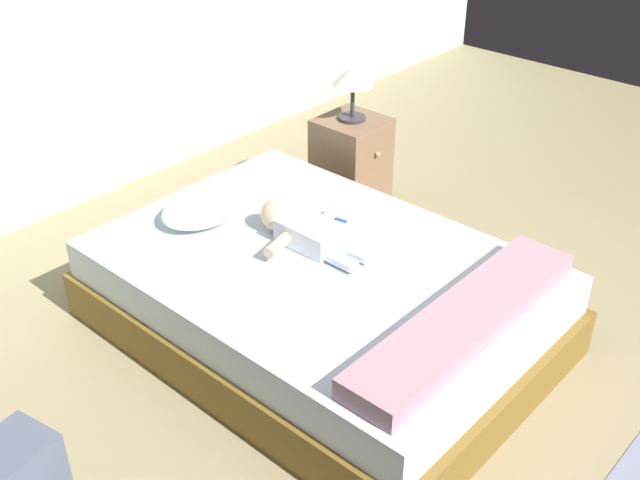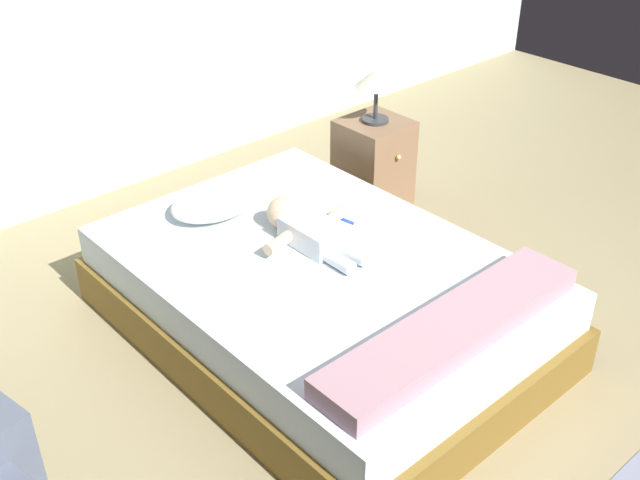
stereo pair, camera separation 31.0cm
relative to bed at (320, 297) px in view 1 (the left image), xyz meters
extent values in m
plane|color=#9B8C64|center=(0.26, -0.99, -0.20)|extent=(8.00, 8.00, 0.00)
cube|color=brown|center=(0.00, 0.00, -0.09)|extent=(1.43, 2.05, 0.23)
cube|color=white|center=(0.00, 0.00, 0.12)|extent=(1.37, 1.96, 0.19)
ellipsoid|color=white|center=(-0.10, 0.67, 0.27)|extent=(0.47, 0.34, 0.11)
cube|color=white|center=(0.06, 0.11, 0.27)|extent=(0.19, 0.30, 0.11)
sphere|color=beige|center=(0.06, 0.33, 0.29)|extent=(0.16, 0.16, 0.16)
cylinder|color=beige|center=(-0.11, 0.16, 0.27)|extent=(0.17, 0.09, 0.06)
cylinder|color=beige|center=(0.23, 0.16, 0.27)|extent=(0.17, 0.10, 0.06)
cylinder|color=white|center=(0.01, -0.11, 0.24)|extent=(0.06, 0.16, 0.06)
cylinder|color=white|center=(0.11, -0.11, 0.24)|extent=(0.06, 0.16, 0.06)
cube|color=blue|center=(0.31, 0.18, 0.22)|extent=(0.03, 0.13, 0.01)
cube|color=white|center=(0.30, 0.25, 0.23)|extent=(0.02, 0.03, 0.01)
cube|color=#846247|center=(1.05, 0.70, 0.08)|extent=(0.36, 0.36, 0.57)
sphere|color=tan|center=(1.05, 0.50, 0.20)|extent=(0.03, 0.03, 0.03)
cylinder|color=#333338|center=(1.05, 0.70, 0.37)|extent=(0.16, 0.16, 0.02)
cylinder|color=#333338|center=(1.05, 0.70, 0.48)|extent=(0.02, 0.02, 0.19)
cone|color=beige|center=(1.05, 0.70, 0.63)|extent=(0.24, 0.24, 0.11)
cube|color=#AC8490|center=(0.00, -0.76, 0.26)|extent=(1.29, 0.26, 0.09)
camera|label=1|loc=(-2.16, -1.94, 2.10)|focal=43.25mm
camera|label=2|loc=(-1.94, -2.16, 2.10)|focal=43.25mm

